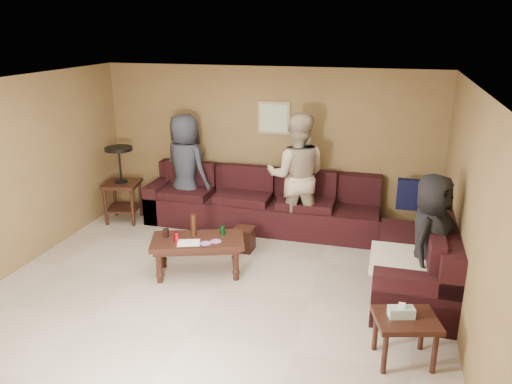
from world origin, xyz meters
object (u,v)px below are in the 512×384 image
person_left (186,168)px  person_right (429,240)px  coffee_table (198,244)px  end_table_left (122,183)px  sectional_sofa (305,225)px  waste_bin (244,239)px  side_table_right (405,324)px  person_middle (297,176)px

person_left → person_right: 4.10m
coffee_table → end_table_left: end_table_left is taller
coffee_table → person_left: size_ratio=0.74×
person_left → sectional_sofa: bearing=-171.7°
waste_bin → person_left: bearing=143.2°
sectional_sofa → end_table_left: 3.10m
coffee_table → person_left: 2.05m
end_table_left → person_right: size_ratio=0.80×
end_table_left → waste_bin: bearing=-14.6°
end_table_left → person_right: bearing=-16.5°
sectional_sofa → person_right: (1.62, -1.19, 0.46)m
sectional_sofa → person_left: bearing=165.1°
waste_bin → person_right: bearing=-18.1°
end_table_left → side_table_right: end_table_left is taller
end_table_left → person_left: size_ratio=0.71×
end_table_left → person_left: 1.07m
sectional_sofa → person_left: person_left is taller
sectional_sofa → waste_bin: 0.93m
end_table_left → side_table_right: size_ratio=1.82×
end_table_left → person_left: (0.98, 0.36, 0.23)m
person_left → waste_bin: bearing=166.4°
sectional_sofa → person_right: size_ratio=2.96×
person_left → person_middle: (1.88, -0.19, 0.07)m
end_table_left → waste_bin: size_ratio=3.68×
end_table_left → person_right: 4.90m
side_table_right → sectional_sofa: bearing=119.8°
person_right → coffee_table: bearing=114.3°
person_middle → sectional_sofa: bearing=112.0°
waste_bin → person_left: person_left is taller
sectional_sofa → waste_bin: (-0.82, -0.39, -0.16)m
sectional_sofa → end_table_left: (-3.07, 0.19, 0.33)m
waste_bin → sectional_sofa: bearing=25.3°
coffee_table → waste_bin: size_ratio=3.84×
end_table_left → waste_bin: end_table_left is taller
end_table_left → sectional_sofa: bearing=-3.6°
waste_bin → person_left: (-1.26, 0.95, 0.72)m
end_table_left → waste_bin: 2.37m
end_table_left → person_middle: person_middle is taller
side_table_right → person_middle: bearing=119.9°
side_table_right → person_middle: (-1.59, 2.77, 0.54)m
end_table_left → person_left: bearing=20.2°
coffee_table → waste_bin: (0.37, 0.84, -0.25)m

